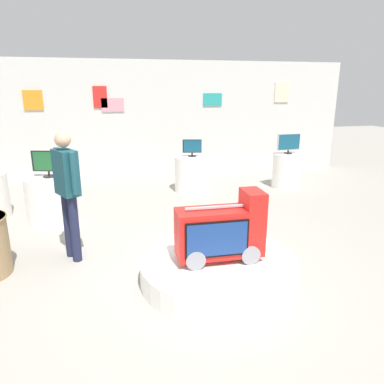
% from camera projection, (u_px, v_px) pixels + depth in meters
% --- Properties ---
extents(ground_plane, '(30.00, 30.00, 0.00)m').
position_uv_depth(ground_plane, '(181.00, 268.00, 4.59)').
color(ground_plane, '#9E998E').
extents(back_wall_display, '(10.94, 0.13, 2.89)m').
position_uv_depth(back_wall_display, '(140.00, 120.00, 8.96)').
color(back_wall_display, silver).
rests_on(back_wall_display, ground).
extents(main_display_pedestal, '(1.86, 1.86, 0.27)m').
position_uv_depth(main_display_pedestal, '(219.00, 269.00, 4.27)').
color(main_display_pedestal, white).
rests_on(main_display_pedestal, ground).
extents(novelty_firetruck_tv, '(1.02, 0.44, 0.82)m').
position_uv_depth(novelty_firetruck_tv, '(221.00, 233.00, 4.13)').
color(novelty_firetruck_tv, gray).
rests_on(novelty_firetruck_tv, main_display_pedestal).
extents(display_pedestal_left_rear, '(0.77, 0.77, 0.78)m').
position_uv_depth(display_pedestal_left_rear, '(192.00, 174.00, 7.91)').
color(display_pedestal_left_rear, white).
rests_on(display_pedestal_left_rear, ground).
extents(tv_on_left_rear, '(0.41, 0.18, 0.37)m').
position_uv_depth(tv_on_left_rear, '(192.00, 147.00, 7.74)').
color(tv_on_left_rear, black).
rests_on(tv_on_left_rear, display_pedestal_left_rear).
extents(display_pedestal_center_rear, '(0.65, 0.65, 0.78)m').
position_uv_depth(display_pedestal_center_rear, '(287.00, 170.00, 8.23)').
color(display_pedestal_center_rear, white).
rests_on(display_pedestal_center_rear, ground).
extents(tv_on_center_rear, '(0.58, 0.18, 0.46)m').
position_uv_depth(tv_on_center_rear, '(289.00, 143.00, 8.05)').
color(tv_on_center_rear, black).
rests_on(tv_on_center_rear, display_pedestal_center_rear).
extents(display_pedestal_far_right, '(0.84, 0.84, 0.78)m').
position_uv_depth(display_pedestal_far_right, '(52.00, 199.00, 6.10)').
color(display_pedestal_far_right, white).
rests_on(display_pedestal_far_right, ground).
extents(tv_on_far_right, '(0.51, 0.20, 0.45)m').
position_uv_depth(tv_on_far_right, '(48.00, 163.00, 5.92)').
color(tv_on_far_right, black).
rests_on(tv_on_far_right, display_pedestal_far_right).
extents(shopper_browsing_near_truck, '(0.36, 0.50, 1.71)m').
position_uv_depth(shopper_browsing_near_truck, '(67.00, 187.00, 4.58)').
color(shopper_browsing_near_truck, '#1E233F').
rests_on(shopper_browsing_near_truck, ground).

